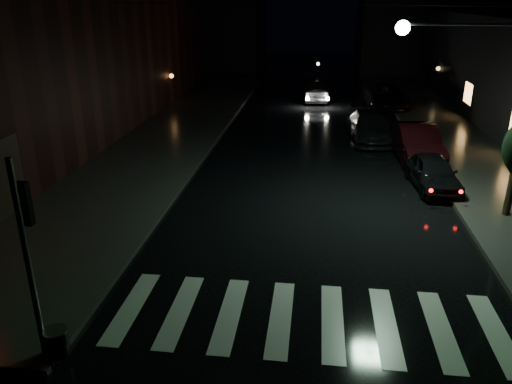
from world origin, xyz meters
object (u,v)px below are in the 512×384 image
(parked_car_d, at_px, (386,96))
(oncoming_car, at_px, (314,91))
(parked_car_a, at_px, (433,172))
(parked_car_c, at_px, (370,127))
(parked_car_b, at_px, (417,143))

(parked_car_d, xyz_separation_m, oncoming_car, (-4.81, 1.68, -0.04))
(oncoming_car, bearing_deg, parked_car_a, 99.49)
(parked_car_a, relative_size, parked_car_d, 0.69)
(parked_car_c, bearing_deg, parked_car_b, -64.13)
(parked_car_b, xyz_separation_m, oncoming_car, (-4.81, 13.43, -0.08))
(parked_car_b, relative_size, parked_car_c, 1.00)
(parked_car_c, relative_size, parked_car_d, 0.88)
(parked_car_a, xyz_separation_m, parked_car_b, (0.00, 3.63, 0.16))
(parked_car_b, distance_m, parked_car_d, 11.75)
(parked_car_a, bearing_deg, parked_car_d, 84.99)
(parked_car_b, bearing_deg, parked_car_d, 87.65)
(parked_car_b, relative_size, oncoming_car, 1.11)
(parked_car_c, xyz_separation_m, parked_car_d, (1.80, 8.48, 0.06))
(parked_car_a, bearing_deg, oncoming_car, 100.72)
(parked_car_a, distance_m, parked_car_d, 15.38)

